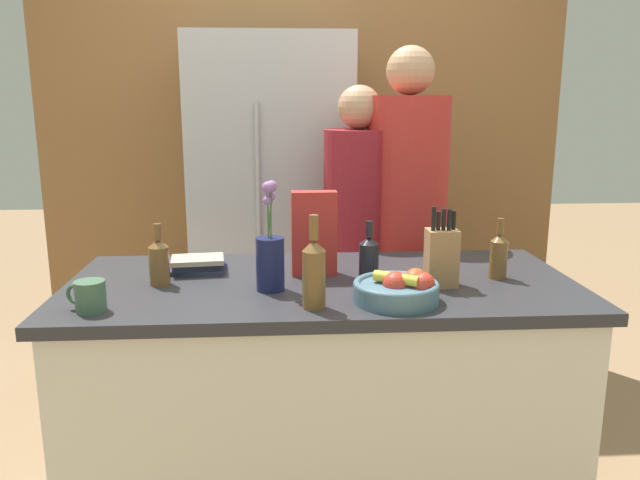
% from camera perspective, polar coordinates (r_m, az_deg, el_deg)
% --- Properties ---
extents(kitchen_island, '(1.72, 0.79, 0.94)m').
position_cam_1_polar(kitchen_island, '(2.31, 0.17, -14.96)').
color(kitchen_island, silver).
rests_on(kitchen_island, ground_plane).
extents(back_wall_wood, '(2.92, 0.12, 2.60)m').
position_cam_1_polar(back_wall_wood, '(3.61, -1.56, 8.88)').
color(back_wall_wood, olive).
rests_on(back_wall_wood, ground_plane).
extents(refrigerator, '(0.81, 0.63, 1.85)m').
position_cam_1_polar(refrigerator, '(3.29, -4.38, 1.93)').
color(refrigerator, '#B7B7BC').
rests_on(refrigerator, ground_plane).
extents(fruit_bowl, '(0.26, 0.26, 0.10)m').
position_cam_1_polar(fruit_bowl, '(1.92, 7.20, -4.42)').
color(fruit_bowl, slate).
rests_on(fruit_bowl, kitchen_island).
extents(knife_block, '(0.10, 0.09, 0.27)m').
position_cam_1_polar(knife_block, '(2.08, 11.05, -1.48)').
color(knife_block, '#A87A4C').
rests_on(knife_block, kitchen_island).
extents(flower_vase, '(0.09, 0.09, 0.36)m').
position_cam_1_polar(flower_vase, '(2.00, -4.58, -1.55)').
color(flower_vase, '#191E4C').
rests_on(flower_vase, kitchen_island).
extents(cereal_box, '(0.16, 0.06, 0.30)m').
position_cam_1_polar(cereal_box, '(2.17, -0.54, 0.60)').
color(cereal_box, red).
rests_on(cereal_box, kitchen_island).
extents(coffee_mug, '(0.12, 0.09, 0.09)m').
position_cam_1_polar(coffee_mug, '(1.94, -20.33, -4.82)').
color(coffee_mug, '#42664C').
rests_on(coffee_mug, kitchen_island).
extents(book_stack, '(0.21, 0.16, 0.06)m').
position_cam_1_polar(book_stack, '(2.27, -11.12, -2.22)').
color(book_stack, '#2D334C').
rests_on(book_stack, kitchen_island).
extents(bottle_oil, '(0.06, 0.06, 0.21)m').
position_cam_1_polar(bottle_oil, '(2.22, 16.01, -1.31)').
color(bottle_oil, brown).
rests_on(bottle_oil, kitchen_island).
extents(bottle_vinegar, '(0.07, 0.07, 0.21)m').
position_cam_1_polar(bottle_vinegar, '(2.13, -14.50, -1.85)').
color(bottle_vinegar, brown).
rests_on(bottle_vinegar, kitchen_island).
extents(bottle_wine, '(0.07, 0.07, 0.21)m').
position_cam_1_polar(bottle_wine, '(2.12, 4.49, -1.59)').
color(bottle_wine, black).
rests_on(bottle_wine, kitchen_island).
extents(bottle_water, '(0.07, 0.07, 0.28)m').
position_cam_1_polar(bottle_water, '(1.83, -0.55, -2.94)').
color(bottle_water, brown).
rests_on(bottle_water, kitchen_island).
extents(person_at_sink, '(0.30, 0.30, 1.60)m').
position_cam_1_polar(person_at_sink, '(2.79, 3.46, -0.46)').
color(person_at_sink, '#383842').
rests_on(person_at_sink, ground_plane).
extents(person_in_blue, '(0.36, 0.36, 1.76)m').
position_cam_1_polar(person_in_blue, '(2.79, 7.84, 1.27)').
color(person_in_blue, '#383842').
rests_on(person_in_blue, ground_plane).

